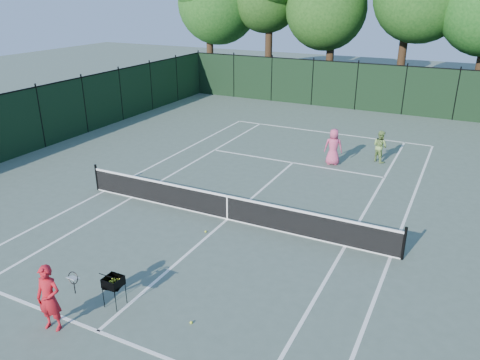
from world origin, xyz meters
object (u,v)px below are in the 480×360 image
at_px(player_green, 380,146).
at_px(coach, 49,298).
at_px(player_pink, 333,147).
at_px(loose_ball_midcourt, 206,232).
at_px(loose_ball_near_cart, 191,322).
at_px(ball_hopper, 113,282).

bearing_deg(player_green, coach, 107.12).
bearing_deg(coach, player_green, 61.50).
xyz_separation_m(player_pink, loose_ball_midcourt, (-1.85, -8.18, -0.79)).
xyz_separation_m(player_green, loose_ball_near_cart, (-1.68, -13.56, -0.70)).
bearing_deg(loose_ball_near_cart, player_pink, 90.60).
xyz_separation_m(ball_hopper, loose_ball_midcourt, (0.09, 4.29, -0.65)).
bearing_deg(player_green, loose_ball_midcourt, 102.57).
xyz_separation_m(player_green, ball_hopper, (-3.75, -13.80, -0.05)).
height_order(ball_hopper, loose_ball_midcourt, ball_hopper).
distance_m(player_pink, ball_hopper, 12.62).
bearing_deg(coach, loose_ball_near_cart, 17.01).
relative_size(coach, player_green, 1.13).
xyz_separation_m(player_pink, loose_ball_near_cart, (0.13, -12.23, -0.79)).
bearing_deg(loose_ball_near_cart, ball_hopper, -173.31).
height_order(coach, player_green, coach).
bearing_deg(player_pink, coach, 65.29).
bearing_deg(loose_ball_midcourt, loose_ball_near_cart, -63.90).
xyz_separation_m(coach, ball_hopper, (0.72, 1.31, -0.15)).
bearing_deg(loose_ball_midcourt, ball_hopper, -91.17).
bearing_deg(player_green, player_pink, 69.90).
relative_size(player_pink, loose_ball_near_cart, 24.26).
xyz_separation_m(player_pink, ball_hopper, (-1.94, -12.47, -0.14)).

